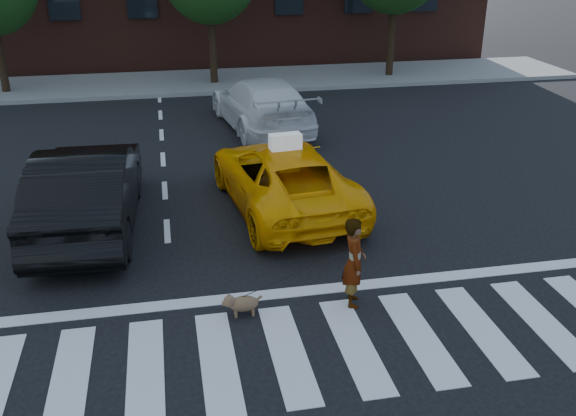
{
  "coord_description": "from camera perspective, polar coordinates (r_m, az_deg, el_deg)",
  "views": [
    {
      "loc": [
        -1.47,
        -7.42,
        5.59
      ],
      "look_at": [
        0.52,
        2.6,
        1.1
      ],
      "focal_mm": 40.0,
      "sensor_mm": 36.0,
      "label": 1
    }
  ],
  "objects": [
    {
      "name": "stop_line",
      "position": [
        10.71,
        -1.68,
        -7.71
      ],
      "size": [
        12.0,
        0.3,
        0.01
      ],
      "primitive_type": "cube",
      "color": "silver",
      "rests_on": "ground"
    },
    {
      "name": "white_suv",
      "position": [
        19.36,
        -2.35,
        9.26
      ],
      "size": [
        2.81,
        5.49,
        1.52
      ],
      "primitive_type": "imported",
      "rotation": [
        0.0,
        0.0,
        3.27
      ],
      "color": "silver",
      "rests_on": "ground"
    },
    {
      "name": "taxi",
      "position": [
        13.68,
        -0.39,
        2.77
      ],
      "size": [
        2.85,
        5.24,
        1.39
      ],
      "primitive_type": "imported",
      "rotation": [
        0.0,
        0.0,
        3.25
      ],
      "color": "#FFA605",
      "rests_on": "ground"
    },
    {
      "name": "ground",
      "position": [
        9.41,
        -0.01,
        -12.74
      ],
      "size": [
        120.0,
        120.0,
        0.0
      ],
      "primitive_type": "plane",
      "color": "black",
      "rests_on": "ground"
    },
    {
      "name": "crosswalk",
      "position": [
        9.41,
        -0.01,
        -12.71
      ],
      "size": [
        13.0,
        2.4,
        0.01
      ],
      "primitive_type": "cube",
      "color": "silver",
      "rests_on": "ground"
    },
    {
      "name": "woman",
      "position": [
        10.18,
        5.89,
        -4.8
      ],
      "size": [
        0.46,
        0.61,
        1.5
      ],
      "primitive_type": "imported",
      "rotation": [
        0.0,
        0.0,
        1.37
      ],
      "color": "#999999",
      "rests_on": "ground"
    },
    {
      "name": "taxi_sign",
      "position": [
        13.21,
        -0.24,
        5.93
      ],
      "size": [
        0.68,
        0.35,
        0.32
      ],
      "primitive_type": "cube",
      "rotation": [
        0.0,
        0.0,
        3.25
      ],
      "color": "white",
      "rests_on": "taxi"
    },
    {
      "name": "sidewalk_far",
      "position": [
        25.57,
        -7.79,
        11.06
      ],
      "size": [
        30.0,
        4.0,
        0.15
      ],
      "primitive_type": "cube",
      "color": "slate",
      "rests_on": "ground"
    },
    {
      "name": "black_sedan",
      "position": [
        13.3,
        -17.42,
        1.68
      ],
      "size": [
        1.98,
        5.19,
        1.69
      ],
      "primitive_type": "imported",
      "rotation": [
        0.0,
        0.0,
        3.1
      ],
      "color": "black",
      "rests_on": "ground"
    },
    {
      "name": "dog",
      "position": [
        10.12,
        -4.22,
        -8.45
      ],
      "size": [
        0.64,
        0.25,
        0.36
      ],
      "rotation": [
        0.0,
        0.0,
        -0.03
      ],
      "color": "#8C5F47",
      "rests_on": "ground"
    }
  ]
}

